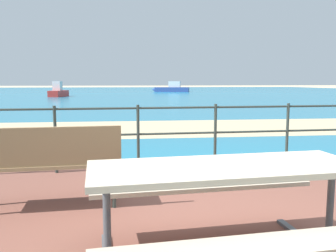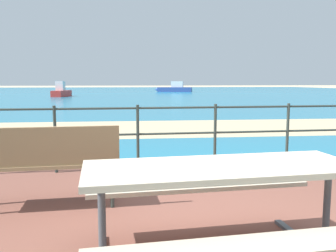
{
  "view_description": "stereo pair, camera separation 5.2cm",
  "coord_description": "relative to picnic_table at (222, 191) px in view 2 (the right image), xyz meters",
  "views": [
    {
      "loc": [
        -0.96,
        -2.77,
        1.37
      ],
      "look_at": [
        -0.06,
        2.9,
        0.64
      ],
      "focal_mm": 37.81,
      "sensor_mm": 36.0,
      "label": 1
    },
    {
      "loc": [
        -0.91,
        -2.78,
        1.37
      ],
      "look_at": [
        -0.06,
        2.9,
        0.64
      ],
      "focal_mm": 37.81,
      "sensor_mm": 36.0,
      "label": 2
    }
  ],
  "objects": [
    {
      "name": "picnic_table",
      "position": [
        0.0,
        0.0,
        0.0
      ],
      "size": [
        1.91,
        1.47,
        0.75
      ],
      "rotation": [
        0.0,
        0.0,
        0.05
      ],
      "color": "#BCAD93",
      "rests_on": "patio_paving"
    },
    {
      "name": "sea_water",
      "position": [
        0.21,
        40.54,
        -0.62
      ],
      "size": [
        90.0,
        90.0,
        0.01
      ],
      "primitive_type": "cube",
      "color": "teal",
      "rests_on": "ground"
    },
    {
      "name": "patio_paving",
      "position": [
        0.21,
        0.54,
        -0.6
      ],
      "size": [
        6.4,
        5.2,
        0.06
      ],
      "primitive_type": "cube",
      "color": "brown",
      "rests_on": "ground"
    },
    {
      "name": "boat_far",
      "position": [
        7.14,
        44.42,
        -0.17
      ],
      "size": [
        5.0,
        2.5,
        1.41
      ],
      "rotation": [
        0.0,
        0.0,
        2.79
      ],
      "color": "#2D478C",
      "rests_on": "sea_water"
    },
    {
      "name": "beach_strip",
      "position": [
        0.21,
        8.01,
        -0.62
      ],
      "size": [
        54.11,
        5.94,
        0.01
      ],
      "primitive_type": "cube",
      "rotation": [
        0.0,
        0.0,
        -0.04
      ],
      "color": "tan",
      "rests_on": "ground"
    },
    {
      "name": "boat_near",
      "position": [
        -5.54,
        31.39,
        -0.2
      ],
      "size": [
        1.54,
        3.42,
        1.4
      ],
      "rotation": [
        0.0,
        0.0,
        1.35
      ],
      "color": "red",
      "rests_on": "sea_water"
    },
    {
      "name": "ground_plane",
      "position": [
        0.21,
        0.54,
        -0.63
      ],
      "size": [
        240.0,
        240.0,
        0.0
      ],
      "primitive_type": "plane",
      "color": "beige"
    },
    {
      "name": "park_bench",
      "position": [
        -1.38,
        1.43,
        -0.04
      ],
      "size": [
        1.42,
        0.44,
        0.87
      ],
      "rotation": [
        0.0,
        0.0,
        3.17
      ],
      "color": "#8C704C",
      "rests_on": "patio_paving"
    },
    {
      "name": "railing_fence",
      "position": [
        0.21,
        2.94,
        0.04
      ],
      "size": [
        5.94,
        0.04,
        0.97
      ],
      "color": "#2D3833",
      "rests_on": "patio_paving"
    }
  ]
}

